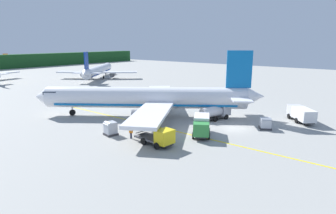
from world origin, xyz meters
TOP-DOWN VIEW (x-y plane):
  - ground at (0.00, 48.00)m, footprint 240.00×320.00m
  - airliner_foreground at (-2.77, 15.64)m, footprint 30.57×35.80m
  - airliner_mid_apron at (27.69, 68.82)m, footprint 30.15×25.80m
  - service_truck_fuel at (-13.43, 4.13)m, footprint 2.78×6.25m
  - service_truck_baggage at (-6.21, 2.23)m, footprint 5.84×4.72m
  - service_truck_catering at (10.70, -7.06)m, footprint 6.34×5.84m
  - service_truck_pushback at (2.89, 5.04)m, footprint 6.19×3.52m
  - cargo_container_near at (-14.38, 12.69)m, footprint 2.04×2.04m
  - cargo_container_mid at (2.66, -3.95)m, footprint 2.39×2.39m
  - crew_marshaller at (-2.85, 4.94)m, footprint 0.29×0.63m
  - crew_loader_left at (-13.62, 9.21)m, footprint 0.32×0.62m
  - apron_guide_line at (-6.97, 11.10)m, footprint 0.30×60.00m

SIDE VIEW (x-z plane):
  - ground at x=0.00m, z-range -0.20..0.00m
  - apron_guide_line at x=-6.97m, z-range 0.00..0.01m
  - cargo_container_mid at x=2.66m, z-range -0.06..1.84m
  - cargo_container_near at x=-14.38m, z-range -0.06..2.03m
  - crew_loader_left at x=-13.62m, z-range 0.15..1.83m
  - crew_marshaller at x=-2.85m, z-range 0.16..1.90m
  - service_truck_fuel at x=-13.43m, z-range -0.09..2.46m
  - service_truck_pushback at x=2.89m, z-range 0.20..2.60m
  - service_truck_catering at x=10.70m, z-range 0.20..2.67m
  - service_truck_baggage at x=-6.21m, z-range 0.15..2.96m
  - airliner_mid_apron at x=27.69m, z-range -2.19..7.99m
  - airliner_foreground at x=-2.77m, z-range -2.56..9.34m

